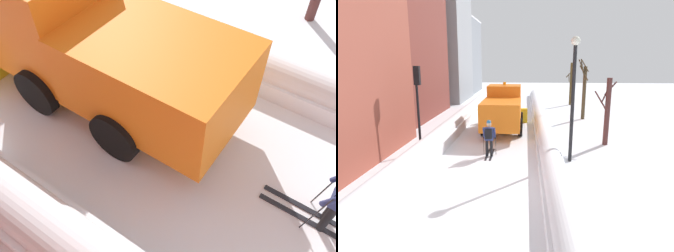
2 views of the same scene
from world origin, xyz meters
The scene contains 13 objects.
ground_plane centered at (0.00, 10.00, 0.00)m, with size 80.00×80.00×0.00m, color white.
snowbank_left centered at (-2.87, 10.00, 0.45)m, with size 1.10×36.00×1.04m.
snowbank_right centered at (2.87, 10.00, 0.35)m, with size 1.10×36.00×0.90m.
building_brick_mid centered at (-9.16, 13.05, 7.05)m, with size 7.14×9.55×14.10m.
building_concrete_far centered at (-9.16, 23.50, 10.60)m, with size 8.30×8.04×21.19m.
building_tower_distant centered at (-9.16, 32.53, 5.07)m, with size 7.92×8.24×10.14m.
plow_truck centered at (0.31, 8.43, 1.48)m, with size 3.20×5.98×3.12m.
skier centered at (0.02, 3.32, 1.00)m, with size 0.62×1.80×1.81m.
traffic_light_pole centered at (-3.48, 3.71, 3.03)m, with size 0.28×0.42×4.31m.
street_lamp centered at (3.84, 2.89, 3.50)m, with size 0.40×0.40×5.58m.
bare_tree_near centered at (6.17, 5.75, 1.90)m, with size 1.06×1.30×3.67m.
bare_tree_mid centered at (6.28, 12.92, 2.22)m, with size 0.73×0.96×4.67m.
bare_tree_far centered at (6.40, 20.41, 2.22)m, with size 0.98×0.94×4.30m.
Camera 2 is at (1.74, -10.12, 4.60)m, focal length 31.18 mm.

